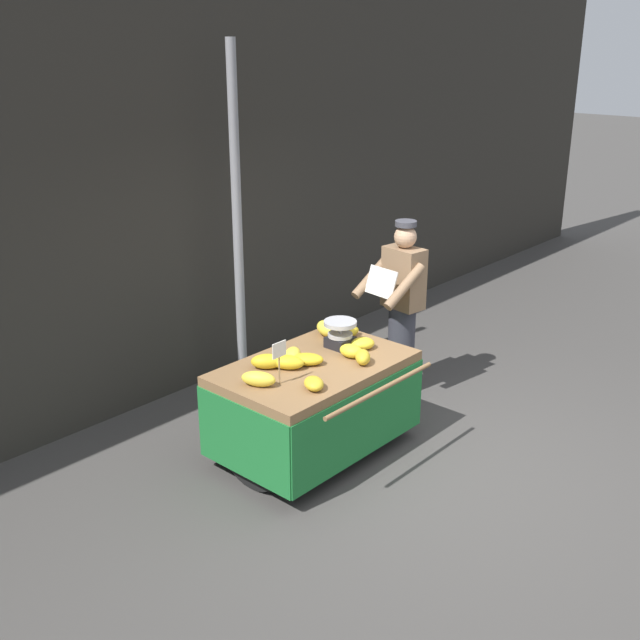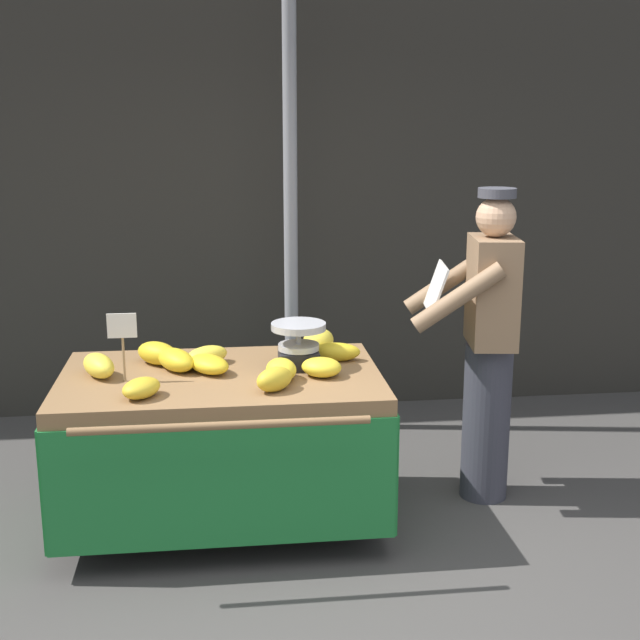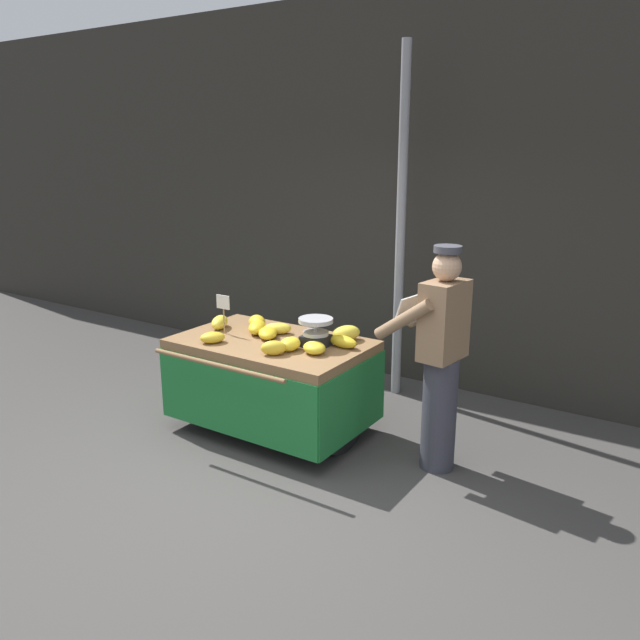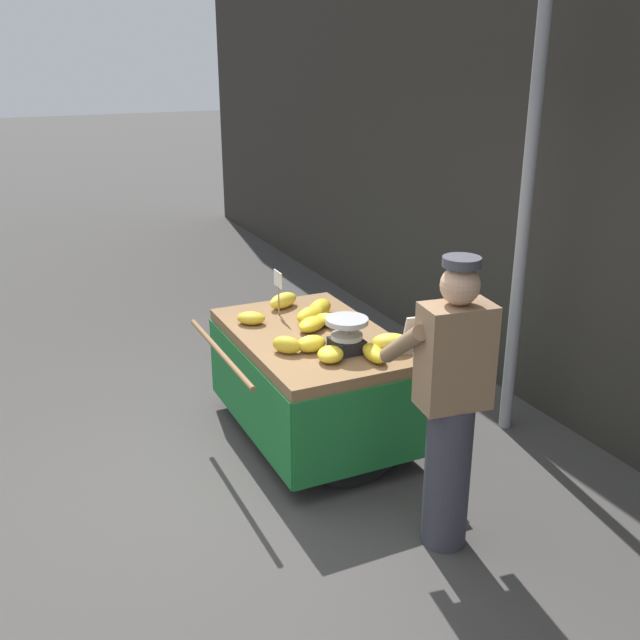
{
  "view_description": "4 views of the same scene",
  "coord_description": "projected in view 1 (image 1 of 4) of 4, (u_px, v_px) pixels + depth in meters",
  "views": [
    {
      "loc": [
        -4.67,
        -2.86,
        3.3
      ],
      "look_at": [
        -0.23,
        1.11,
        1.1
      ],
      "focal_mm": 43.2,
      "sensor_mm": 36.0,
      "label": 1
    },
    {
      "loc": [
        -0.44,
        -3.14,
        2.09
      ],
      "look_at": [
        0.05,
        0.95,
        1.09
      ],
      "focal_mm": 47.88,
      "sensor_mm": 36.0,
      "label": 2
    },
    {
      "loc": [
        2.7,
        -3.08,
        2.4
      ],
      "look_at": [
        0.01,
        1.02,
        1.05
      ],
      "focal_mm": 35.98,
      "sensor_mm": 36.0,
      "label": 3
    },
    {
      "loc": [
        3.97,
        -1.04,
        2.71
      ],
      "look_at": [
        -0.25,
        0.94,
        0.99
      ],
      "focal_mm": 41.55,
      "sensor_mm": 36.0,
      "label": 4
    }
  ],
  "objects": [
    {
      "name": "banana_cart",
      "position": [
        314.0,
        389.0,
        6.28
      ],
      "size": [
        1.62,
        1.21,
        0.82
      ],
      "color": "olive",
      "rests_on": "ground"
    },
    {
      "name": "banana_bunch_3",
      "position": [
        307.0,
        359.0,
        6.16
      ],
      "size": [
        0.28,
        0.3,
        0.09
      ],
      "primitive_type": "ellipsoid",
      "rotation": [
        0.0,
        0.0,
        0.63
      ],
      "color": "gold",
      "rests_on": "banana_cart"
    },
    {
      "name": "banana_bunch_5",
      "position": [
        351.0,
        351.0,
        6.3
      ],
      "size": [
        0.16,
        0.21,
        0.11
      ],
      "primitive_type": "ellipsoid",
      "rotation": [
        0.0,
        0.0,
        0.07
      ],
      "color": "yellow",
      "rests_on": "banana_cart"
    },
    {
      "name": "banana_bunch_6",
      "position": [
        287.0,
        362.0,
        6.08
      ],
      "size": [
        0.26,
        0.32,
        0.11
      ],
      "primitive_type": "ellipsoid",
      "rotation": [
        0.0,
        0.0,
        0.51
      ],
      "color": "gold",
      "rests_on": "banana_cart"
    },
    {
      "name": "banana_bunch_2",
      "position": [
        258.0,
        379.0,
        5.78
      ],
      "size": [
        0.23,
        0.3,
        0.11
      ],
      "primitive_type": "ellipsoid",
      "rotation": [
        0.0,
        0.0,
        0.46
      ],
      "color": "yellow",
      "rests_on": "banana_cart"
    },
    {
      "name": "weighing_scale",
      "position": [
        340.0,
        334.0,
        6.48
      ],
      "size": [
        0.28,
        0.28,
        0.24
      ],
      "color": "black",
      "rests_on": "banana_cart"
    },
    {
      "name": "ground_plane",
      "position": [
        441.0,
        472.0,
        6.19
      ],
      "size": [
        60.0,
        60.0,
        0.0
      ],
      "primitive_type": "plane",
      "color": "#423F3D"
    },
    {
      "name": "banana_bunch_8",
      "position": [
        347.0,
        333.0,
        6.71
      ],
      "size": [
        0.28,
        0.15,
        0.1
      ],
      "primitive_type": "ellipsoid",
      "rotation": [
        0.0,
        0.0,
        1.46
      ],
      "color": "gold",
      "rests_on": "banana_cart"
    },
    {
      "name": "vendor_person",
      "position": [
        401.0,
        308.0,
        7.3
      ],
      "size": [
        0.62,
        0.57,
        1.71
      ],
      "color": "#383842",
      "rests_on": "ground"
    },
    {
      "name": "street_pole",
      "position": [
        237.0,
        226.0,
        7.12
      ],
      "size": [
        0.09,
        0.09,
        3.29
      ],
      "primitive_type": "cylinder",
      "color": "gray",
      "rests_on": "ground"
    },
    {
      "name": "price_sign",
      "position": [
        279.0,
        354.0,
        5.75
      ],
      "size": [
        0.14,
        0.01,
        0.34
      ],
      "color": "#997A51",
      "rests_on": "banana_cart"
    },
    {
      "name": "banana_bunch_10",
      "position": [
        314.0,
        383.0,
        5.73
      ],
      "size": [
        0.24,
        0.25,
        0.09
      ],
      "primitive_type": "ellipsoid",
      "rotation": [
        0.0,
        0.0,
        2.53
      ],
      "color": "gold",
      "rests_on": "banana_cart"
    },
    {
      "name": "banana_bunch_1",
      "position": [
        327.0,
        328.0,
        6.76
      ],
      "size": [
        0.25,
        0.3,
        0.13
      ],
      "primitive_type": "ellipsoid",
      "rotation": [
        0.0,
        0.0,
        2.76
      ],
      "color": "yellow",
      "rests_on": "banana_cart"
    },
    {
      "name": "banana_bunch_7",
      "position": [
        267.0,
        361.0,
        6.09
      ],
      "size": [
        0.28,
        0.28,
        0.12
      ],
      "primitive_type": "ellipsoid",
      "rotation": [
        0.0,
        0.0,
        0.79
      ],
      "color": "gold",
      "rests_on": "banana_cart"
    },
    {
      "name": "banana_bunch_4",
      "position": [
        363.0,
        343.0,
        6.47
      ],
      "size": [
        0.26,
        0.25,
        0.1
      ],
      "primitive_type": "ellipsoid",
      "rotation": [
        0.0,
        0.0,
        1.03
      ],
      "color": "yellow",
      "rests_on": "banana_cart"
    },
    {
      "name": "banana_bunch_9",
      "position": [
        363.0,
        357.0,
        6.17
      ],
      "size": [
        0.23,
        0.22,
        0.12
      ],
      "primitive_type": "ellipsoid",
      "rotation": [
        0.0,
        0.0,
        2.28
      ],
      "color": "gold",
      "rests_on": "banana_cart"
    },
    {
      "name": "back_wall",
      "position": [
        196.0,
        190.0,
        7.34
      ],
      "size": [
        16.0,
        0.24,
        3.84
      ],
      "primitive_type": "cube",
      "color": "#2D2B26",
      "rests_on": "ground"
    },
    {
      "name": "banana_bunch_0",
      "position": [
        293.0,
        354.0,
        6.25
      ],
      "size": [
        0.27,
        0.25,
        0.1
      ],
      "primitive_type": "ellipsoid",
      "rotation": [
        0.0,
        0.0,
        2.19
      ],
      "color": "yellow",
      "rests_on": "banana_cart"
    }
  ]
}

